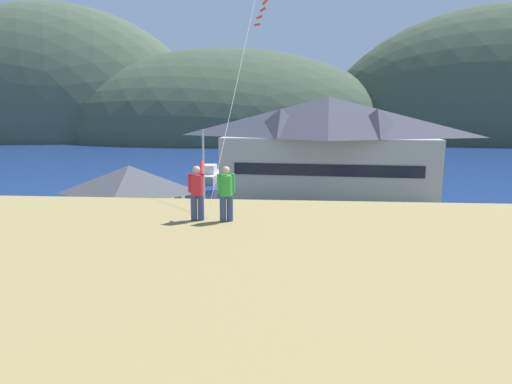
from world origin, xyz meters
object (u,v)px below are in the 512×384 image
wharf_dock (241,174)px  parked_car_front_row_end (365,229)px  person_kite_flyer (197,191)px  parked_car_corner_spot (203,254)px  parked_car_back_row_left (43,221)px  harbor_lodge (327,145)px  parking_light_pole (204,171)px  parked_car_mid_row_near (496,263)px  parked_car_back_row_right (451,232)px  storage_shed_near_lot (131,205)px  parked_car_front_row_silver (32,247)px  person_companion (226,192)px  moored_boat_outer_mooring (265,171)px  parked_car_mid_row_center (357,255)px  moored_boat_wharfside (210,176)px  storage_shed_waterside (269,172)px

wharf_dock → parked_car_front_row_end: size_ratio=3.61×
parked_car_front_row_end → person_kite_flyer: person_kite_flyer is taller
parked_car_corner_spot → parked_car_back_row_left: bearing=154.6°
harbor_lodge → parked_car_front_row_end: 16.14m
parking_light_pole → parked_car_corner_spot: bearing=-79.5°
parked_car_back_row_left → parked_car_mid_row_near: bearing=-12.5°
parked_car_back_row_right → parked_car_corner_spot: same height
parked_car_back_row_left → parking_light_pole: parking_light_pole is taller
storage_shed_near_lot → parked_car_front_row_silver: (-4.69, -3.75, -1.76)m
parked_car_corner_spot → parked_car_back_row_right: bearing=20.2°
storage_shed_near_lot → parked_car_back_row_right: (21.07, 1.46, -1.76)m
parked_car_mid_row_near → person_companion: (-12.90, -9.47, 5.43)m
harbor_lodge → parked_car_front_row_end: size_ratio=5.15×
parked_car_corner_spot → person_kite_flyer: person_kite_flyer is taller
moored_boat_outer_mooring → person_kite_flyer: bearing=-89.4°
storage_shed_near_lot → parked_car_back_row_right: 21.19m
parking_light_pole → parked_car_front_row_silver: bearing=-132.5°
parked_car_mid_row_near → person_kite_flyer: bearing=-145.7°
parked_car_front_row_silver → parked_car_corner_spot: (10.28, -0.48, 0.00)m
parked_car_mid_row_near → parked_car_corner_spot: 15.72m
parked_car_back_row_left → parked_car_mid_row_center: bearing=-14.7°
harbor_lodge → storage_shed_near_lot: size_ratio=3.08×
parked_car_back_row_left → moored_boat_wharfside: bearing=72.7°
moored_boat_outer_mooring → parked_car_front_row_silver: bearing=-108.4°
parked_car_front_row_end → parked_car_front_row_silver: (-20.15, -5.33, 0.00)m
harbor_lodge → moored_boat_wharfside: bearing=145.2°
parked_car_back_row_right → moored_boat_wharfside: bearing=129.5°
storage_shed_waterside → parked_car_corner_spot: 22.28m
parked_car_front_row_silver → person_companion: size_ratio=2.48×
wharf_dock → parking_light_pole: size_ratio=2.11×
storage_shed_near_lot → parked_car_front_row_end: bearing=5.8°
harbor_lodge → parked_car_front_row_silver: 28.38m
moored_boat_outer_mooring → parked_car_front_row_end: moored_boat_outer_mooring is taller
wharf_dock → parked_car_back_row_left: (-11.11, -28.39, 0.71)m
moored_boat_wharfside → person_companion: size_ratio=3.96×
moored_boat_outer_mooring → storage_shed_near_lot: bearing=-102.6°
parked_car_back_row_right → parked_car_front_row_end: bearing=178.9°
harbor_lodge → storage_shed_near_lot: 22.28m
parked_car_back_row_right → parked_car_front_row_end: (-5.60, 0.11, 0.00)m
parked_car_corner_spot → parked_car_mid_row_center: 8.61m
storage_shed_near_lot → moored_boat_wharfside: (0.38, 26.59, -2.10)m
harbor_lodge → moored_boat_outer_mooring: harbor_lodge is taller
parked_car_front_row_silver → parked_car_corner_spot: 10.29m
parked_car_back_row_right → person_kite_flyer: 21.22m
parked_car_mid_row_near → person_kite_flyer: 17.60m
parked_car_corner_spot → wharf_dock: bearing=93.0°
parked_car_front_row_end → parked_car_corner_spot: (-9.87, -5.80, 0.00)m
storage_shed_waterside → person_kite_flyer: (-0.76, -31.74, 4.02)m
storage_shed_near_lot → person_kite_flyer: bearing=-61.7°
parked_car_mid_row_near → person_kite_flyer: (-13.83, -9.43, 5.44)m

